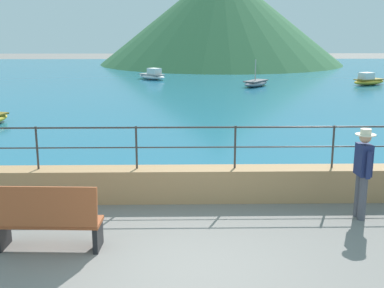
# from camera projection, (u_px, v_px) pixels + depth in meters

# --- Properties ---
(ground_plane) EXTENTS (120.00, 120.00, 0.00)m
(ground_plane) POSITION_uv_depth(u_px,v_px,m) (188.00, 273.00, 7.47)
(ground_plane) COLOR slate
(promenade_wall) EXTENTS (20.00, 0.56, 0.70)m
(promenade_wall) POSITION_uv_depth(u_px,v_px,m) (186.00, 184.00, 10.50)
(promenade_wall) COLOR tan
(promenade_wall) RESTS_ON ground
(railing) EXTENTS (18.44, 0.04, 0.90)m
(railing) POSITION_uv_depth(u_px,v_px,m) (186.00, 139.00, 10.27)
(railing) COLOR #383330
(railing) RESTS_ON promenade_wall
(lake_water) EXTENTS (64.00, 44.32, 0.06)m
(lake_water) POSITION_uv_depth(u_px,v_px,m) (183.00, 82.00, 32.59)
(lake_water) COLOR #236B89
(lake_water) RESTS_ON ground
(hill_main) EXTENTS (22.92, 22.92, 8.93)m
(hill_main) POSITION_uv_depth(u_px,v_px,m) (221.00, 16.00, 46.82)
(hill_main) COLOR #33663D
(hill_main) RESTS_ON ground
(bench_main) EXTENTS (1.72, 0.63, 1.13)m
(bench_main) POSITION_uv_depth(u_px,v_px,m) (47.00, 218.00, 8.07)
(bench_main) COLOR #9E4C28
(bench_main) RESTS_ON ground
(person_walking) EXTENTS (0.38, 0.57, 1.75)m
(person_walking) POSITION_uv_depth(u_px,v_px,m) (363.00, 169.00, 9.37)
(person_walking) COLOR #4C4C56
(person_walking) RESTS_ON ground
(boat_0) EXTENTS (2.46, 1.83, 0.76)m
(boat_0) POSITION_uv_depth(u_px,v_px,m) (368.00, 80.00, 30.46)
(boat_0) COLOR gold
(boat_0) RESTS_ON lake_water
(boat_1) EXTENTS (2.07, 2.39, 1.59)m
(boat_1) POSITION_uv_depth(u_px,v_px,m) (256.00, 83.00, 29.70)
(boat_1) COLOR gray
(boat_1) RESTS_ON lake_water
(boat_3) EXTENTS (2.26, 2.26, 0.76)m
(boat_3) POSITION_uv_depth(u_px,v_px,m) (152.00, 75.00, 33.55)
(boat_3) COLOR white
(boat_3) RESTS_ON lake_water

